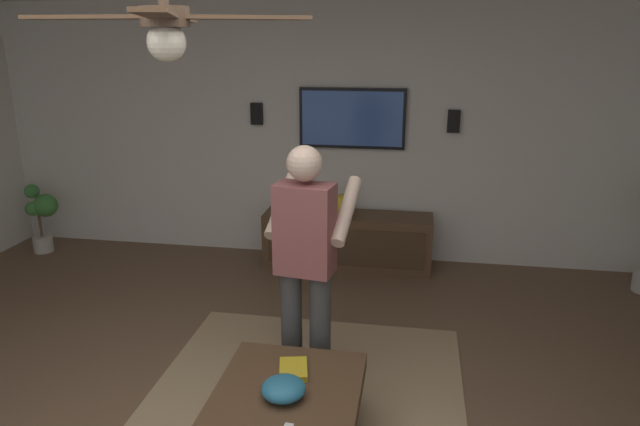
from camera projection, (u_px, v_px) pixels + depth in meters
The scene contains 12 objects.
wall_back_tv at pixel (327, 133), 5.88m from camera, with size 0.10×7.28×2.63m, color silver.
coffee_table at pixel (286, 411), 3.12m from camera, with size 1.00×0.80×0.40m.
media_console at pixel (348, 240), 5.83m from camera, with size 0.45×1.70×0.55m.
tv at pixel (352, 118), 5.70m from camera, with size 0.05×1.07×0.60m.
person_standing at pixel (306, 255), 3.62m from camera, with size 0.59×0.59×1.64m.
potted_plant_short at pixel (42, 213), 6.17m from camera, with size 0.28×0.38×0.75m.
bowl at pixel (283, 389), 3.05m from camera, with size 0.24×0.24×0.11m, color teal.
book at pixel (293, 369), 3.29m from camera, with size 0.22×0.16×0.04m, color gold.
vase_round at pixel (342, 205), 5.70m from camera, with size 0.22×0.22×0.22m, color gold.
wall_speaker_left at pixel (454, 121), 5.56m from camera, with size 0.06×0.12×0.22m, color black.
wall_speaker_right at pixel (257, 114), 5.87m from camera, with size 0.06×0.12×0.22m, color black.
ceiling_fan at pixel (166, 24), 2.32m from camera, with size 1.18×1.18×0.46m.
Camera 1 is at (-2.21, -0.91, 2.25)m, focal length 31.93 mm.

